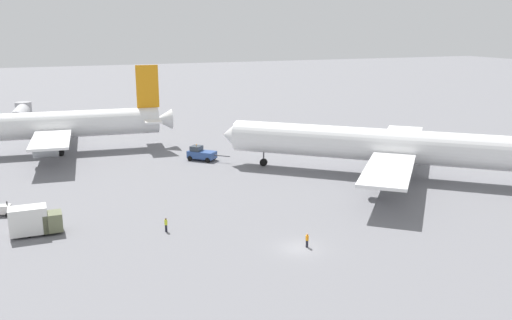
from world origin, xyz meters
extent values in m
plane|color=slate|center=(0.00, 0.00, 0.00)|extent=(600.00, 600.00, 0.00)
cylinder|color=white|center=(-25.29, 60.00, 5.46)|extent=(44.43, 9.08, 5.16)
cone|color=white|center=(-2.31, 57.94, 5.46)|extent=(3.95, 4.43, 4.12)
cube|color=white|center=(-23.09, 59.80, 4.69)|extent=(9.79, 38.66, 0.44)
cube|color=white|center=(-4.80, 58.16, 5.98)|extent=(4.35, 13.23, 0.28)
cube|color=orange|center=(-5.10, 58.19, 12.26)|extent=(4.41, 0.75, 8.43)
cylinder|color=#999EA3|center=(-23.14, 70.56, 2.89)|extent=(4.42, 2.96, 2.60)
cylinder|color=#999EA3|center=(-25.05, 49.23, 2.89)|extent=(4.42, 2.96, 2.60)
cylinder|color=slate|center=(-22.40, 56.33, 1.90)|extent=(0.28, 0.28, 2.49)
cylinder|color=black|center=(-22.40, 56.33, 0.65)|extent=(1.34, 0.66, 1.30)
cylinder|color=slate|center=(-21.80, 63.10, 1.90)|extent=(0.28, 0.28, 2.49)
cylinder|color=black|center=(-21.80, 63.10, 0.65)|extent=(1.34, 0.66, 1.30)
cylinder|color=white|center=(25.47, 22.09, 5.18)|extent=(41.35, 36.67, 5.36)
cone|color=white|center=(5.64, 39.17, 5.18)|extent=(5.34, 5.57, 4.93)
cube|color=white|center=(27.36, 20.46, 4.37)|extent=(33.68, 37.65, 0.44)
cylinder|color=#999EA3|center=(34.68, 30.48, 2.57)|extent=(4.88, 4.71, 2.60)
cylinder|color=#999EA3|center=(18.53, 11.74, 2.57)|extent=(4.88, 4.71, 2.60)
cylinder|color=slate|center=(25.90, 17.23, 1.71)|extent=(0.28, 0.28, 2.11)
cylinder|color=black|center=(25.90, 17.23, 0.65)|extent=(1.34, 1.27, 1.30)
cylinder|color=slate|center=(30.34, 22.38, 1.71)|extent=(0.28, 0.28, 2.11)
cylinder|color=black|center=(30.34, 22.38, 0.65)|extent=(1.34, 1.27, 1.30)
cylinder|color=slate|center=(10.33, 35.13, 1.71)|extent=(0.28, 0.28, 2.11)
cylinder|color=black|center=(10.33, 35.13, 0.65)|extent=(1.34, 1.27, 1.30)
cube|color=#2D4C8C|center=(1.46, 43.19, 1.08)|extent=(5.34, 5.32, 1.26)
cube|color=#333D47|center=(0.67, 43.96, 2.16)|extent=(2.70, 2.70, 0.90)
cylinder|color=#4C4C51|center=(4.38, 40.29, 1.20)|extent=(2.41, 2.39, 0.20)
sphere|color=orange|center=(0.67, 43.96, 2.79)|extent=(0.24, 0.24, 0.24)
cylinder|color=black|center=(-0.71, 43.56, 0.45)|extent=(0.85, 0.85, 0.90)
cylinder|color=black|center=(1.06, 45.35, 0.45)|extent=(0.85, 0.85, 0.90)
cylinder|color=black|center=(1.86, 41.02, 0.45)|extent=(0.85, 0.85, 0.90)
cylinder|color=black|center=(3.63, 42.81, 0.45)|extent=(0.85, 0.85, 0.90)
cube|color=silver|center=(-31.00, 23.96, 0.85)|extent=(2.04, 1.61, 1.10)
cylinder|color=black|center=(-30.48, 23.83, 1.65)|extent=(0.16, 0.16, 0.50)
cylinder|color=black|center=(-30.45, 23.10, 0.30)|extent=(0.63, 0.34, 0.60)
cylinder|color=black|center=(-30.10, 24.45, 0.30)|extent=(0.63, 0.34, 0.60)
cube|color=#666B4C|center=(-25.22, 15.21, 1.40)|extent=(2.21, 2.41, 2.20)
cube|color=silver|center=(-27.86, 15.19, 1.90)|extent=(4.21, 2.42, 3.20)
cylinder|color=black|center=(-26.39, 15.90, 0.30)|extent=(0.60, 0.20, 0.60)
cylinder|color=black|center=(-26.38, 14.50, 0.30)|extent=(0.60, 0.20, 0.60)
cylinder|color=black|center=(-27.89, 15.89, 0.30)|extent=(0.60, 0.20, 0.60)
cylinder|color=black|center=(-27.88, 14.49, 0.30)|extent=(0.60, 0.20, 0.60)
cylinder|color=black|center=(-12.66, 10.41, 0.44)|extent=(0.28, 0.28, 0.88)
cylinder|color=#D1E02D|center=(-12.66, 10.41, 1.18)|extent=(0.36, 0.36, 0.62)
sphere|color=brown|center=(-12.66, 10.41, 1.61)|extent=(0.24, 0.24, 0.24)
cylinder|color=black|center=(0.86, -0.10, 0.41)|extent=(0.28, 0.28, 0.82)
cylinder|color=orange|center=(0.86, -0.10, 1.11)|extent=(0.36, 0.36, 0.58)
sphere|color=#9E704C|center=(0.86, -0.10, 1.51)|extent=(0.22, 0.22, 0.22)
cylinder|color=#F24C19|center=(0.72, -0.37, 1.23)|extent=(0.05, 0.05, 0.40)
cylinder|color=#B7B7BC|center=(-29.64, 85.99, 4.12)|extent=(4.55, 15.05, 3.20)
cylinder|color=#99999E|center=(-28.96, 93.37, 4.12)|extent=(3.84, 3.84, 3.52)
cylinder|color=#595960|center=(-29.05, 92.37, 2.06)|extent=(0.70, 0.70, 4.12)
camera|label=1|loc=(-25.59, -50.63, 24.08)|focal=38.30mm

